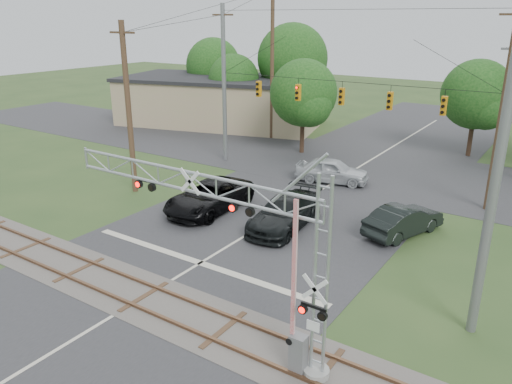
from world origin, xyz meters
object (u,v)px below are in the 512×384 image
Objects in this scene: commercial_building at (222,100)px; sedan_silver at (332,170)px; traffic_signal_span at (355,97)px; pickup_black at (209,196)px; car_dark at (285,213)px; crossing_gantry at (234,233)px.

sedan_silver is at bearing -47.38° from commercial_building.
pickup_black is (-4.72, -9.09, -4.91)m from traffic_signal_span.
car_dark is at bearing 175.54° from sedan_silver.
commercial_building is (-19.44, 19.98, 1.56)m from car_dark.
car_dark is at bearing 1.24° from pickup_black.
pickup_black is at bearing 178.53° from car_dark.
car_dark is 27.92m from commercial_building.
sedan_silver is at bearing 93.72° from car_dark.
crossing_gantry is at bearing -66.64° from commercial_building.
commercial_building is at bearing 123.63° from pickup_black.
commercial_building reaches higher than pickup_black.
commercial_building reaches higher than sedan_silver.
pickup_black is 9.34m from sedan_silver.
commercial_building reaches higher than car_dark.
sedan_silver is 0.22× the size of commercial_building.
crossing_gantry is 18.85m from sedan_silver.
traffic_signal_span reaches higher than car_dark.
crossing_gantry is 37.57m from commercial_building.
crossing_gantry is 0.54× the size of traffic_signal_span.
pickup_black is at bearing -68.99° from commercial_building.
sedan_silver is at bearing 65.18° from pickup_black.
traffic_signal_span reaches higher than commercial_building.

